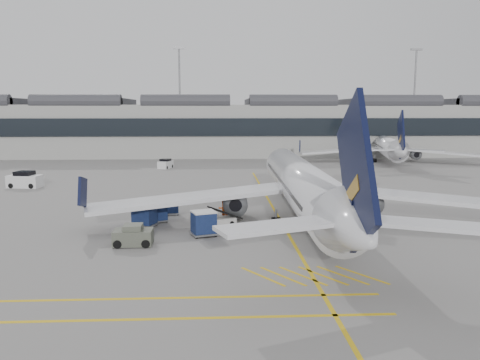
{
  "coord_description": "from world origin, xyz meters",
  "views": [
    {
      "loc": [
        4.38,
        -33.63,
        9.79
      ],
      "look_at": [
        6.26,
        5.37,
        4.0
      ],
      "focal_mm": 35.0,
      "sensor_mm": 36.0,
      "label": 1
    }
  ],
  "objects_px": {
    "baggage_cart_a": "(204,223)",
    "pushback_tug": "(133,236)",
    "ramp_agent_a": "(227,207)",
    "belt_loader": "(215,220)",
    "ramp_agent_b": "(223,208)",
    "airliner_main": "(303,186)"
  },
  "relations": [
    {
      "from": "baggage_cart_a",
      "to": "pushback_tug",
      "type": "bearing_deg",
      "value": -174.01
    },
    {
      "from": "baggage_cart_a",
      "to": "ramp_agent_a",
      "type": "bearing_deg",
      "value": 54.03
    },
    {
      "from": "ramp_agent_a",
      "to": "belt_loader",
      "type": "bearing_deg",
      "value": -131.23
    },
    {
      "from": "ramp_agent_a",
      "to": "ramp_agent_b",
      "type": "xyz_separation_m",
      "value": [
        -0.32,
        -0.67,
        0.05
      ]
    },
    {
      "from": "airliner_main",
      "to": "belt_loader",
      "type": "height_order",
      "value": "airliner_main"
    },
    {
      "from": "airliner_main",
      "to": "baggage_cart_a",
      "type": "distance_m",
      "value": 10.02
    },
    {
      "from": "pushback_tug",
      "to": "ramp_agent_b",
      "type": "bearing_deg",
      "value": 49.97
    },
    {
      "from": "baggage_cart_a",
      "to": "ramp_agent_b",
      "type": "bearing_deg",
      "value": 55.12
    },
    {
      "from": "belt_loader",
      "to": "baggage_cart_a",
      "type": "xyz_separation_m",
      "value": [
        -0.85,
        -3.37,
        0.58
      ]
    },
    {
      "from": "airliner_main",
      "to": "ramp_agent_b",
      "type": "relative_size",
      "value": 20.9
    },
    {
      "from": "baggage_cart_a",
      "to": "ramp_agent_b",
      "type": "xyz_separation_m",
      "value": [
        1.61,
        5.76,
        -0.08
      ]
    },
    {
      "from": "belt_loader",
      "to": "baggage_cart_a",
      "type": "distance_m",
      "value": 3.53
    },
    {
      "from": "ramp_agent_a",
      "to": "baggage_cart_a",
      "type": "bearing_deg",
      "value": -128.37
    },
    {
      "from": "airliner_main",
      "to": "ramp_agent_a",
      "type": "distance_m",
      "value": 7.41
    },
    {
      "from": "airliner_main",
      "to": "baggage_cart_a",
      "type": "xyz_separation_m",
      "value": [
        -8.71,
        -4.48,
        -2.15
      ]
    },
    {
      "from": "ramp_agent_b",
      "to": "ramp_agent_a",
      "type": "bearing_deg",
      "value": -144.74
    },
    {
      "from": "airliner_main",
      "to": "ramp_agent_a",
      "type": "relative_size",
      "value": 21.95
    },
    {
      "from": "airliner_main",
      "to": "ramp_agent_b",
      "type": "xyz_separation_m",
      "value": [
        -7.09,
        1.28,
        -2.23
      ]
    },
    {
      "from": "airliner_main",
      "to": "ramp_agent_a",
      "type": "height_order",
      "value": "airliner_main"
    },
    {
      "from": "ramp_agent_b",
      "to": "pushback_tug",
      "type": "bearing_deg",
      "value": 21.49
    },
    {
      "from": "ramp_agent_a",
      "to": "ramp_agent_b",
      "type": "height_order",
      "value": "ramp_agent_b"
    },
    {
      "from": "ramp_agent_a",
      "to": "ramp_agent_b",
      "type": "distance_m",
      "value": 0.74
    }
  ]
}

